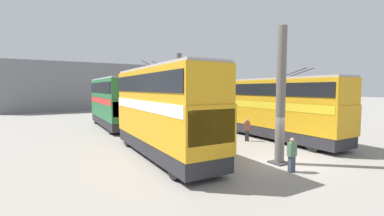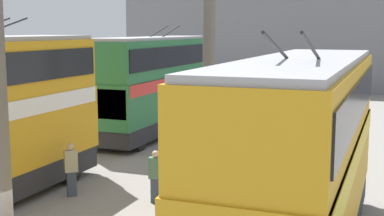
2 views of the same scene
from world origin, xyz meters
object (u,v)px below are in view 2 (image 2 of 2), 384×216
at_px(person_by_left_row, 214,201).
at_px(bus_right_mid, 155,79).
at_px(bus_left_near, 301,149).
at_px(person_by_right_row, 71,168).
at_px(oil_drum, 271,164).
at_px(person_aisle_midway, 156,175).

bearing_deg(person_by_left_row, bus_right_mid, -109.24).
xyz_separation_m(bus_left_near, person_by_left_row, (0.99, 2.44, -1.84)).
distance_m(bus_right_mid, person_by_right_row, 11.11).
bearing_deg(oil_drum, bus_right_mid, 51.28).
relative_size(person_by_left_row, oil_drum, 1.84).
xyz_separation_m(person_by_right_row, person_aisle_midway, (0.43, -2.86, -0.06)).
distance_m(bus_left_near, person_by_left_row, 3.21).
xyz_separation_m(bus_left_near, person_aisle_midway, (2.82, 5.01, -1.86)).
relative_size(bus_right_mid, person_by_left_row, 6.28).
height_order(bus_right_mid, person_aisle_midway, bus_right_mid).
height_order(bus_left_near, person_by_right_row, bus_left_near).
height_order(person_by_right_row, oil_drum, person_by_right_row).
xyz_separation_m(bus_right_mid, person_aisle_midway, (-10.34, -4.81, -1.99)).
bearing_deg(person_aisle_midway, bus_left_near, 49.24).
bearing_deg(person_by_right_row, person_by_left_row, 32.27).
height_order(person_by_right_row, person_by_left_row, person_by_right_row).
relative_size(bus_left_near, bus_right_mid, 0.97).
distance_m(person_by_left_row, oil_drum, 6.14).
distance_m(person_by_left_row, person_aisle_midway, 3.16).
xyz_separation_m(person_aisle_midway, oil_drum, (4.29, -2.74, -0.42)).
xyz_separation_m(bus_left_near, oil_drum, (7.11, 2.27, -2.28)).
bearing_deg(oil_drum, person_aisle_midway, 147.44).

